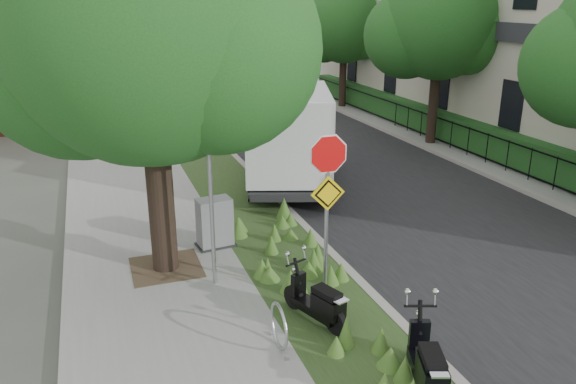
% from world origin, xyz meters
% --- Properties ---
extents(ground, '(120.00, 120.00, 0.00)m').
position_xyz_m(ground, '(0.00, 0.00, 0.00)').
color(ground, '#4C5147').
rests_on(ground, ground).
extents(sidewalk_near, '(3.50, 60.00, 0.12)m').
position_xyz_m(sidewalk_near, '(-4.25, 10.00, 0.06)').
color(sidewalk_near, gray).
rests_on(sidewalk_near, ground).
extents(verge, '(2.00, 60.00, 0.12)m').
position_xyz_m(verge, '(-1.50, 10.00, 0.06)').
color(verge, '#2B411B').
rests_on(verge, ground).
extents(kerb_near, '(0.20, 60.00, 0.13)m').
position_xyz_m(kerb_near, '(-0.50, 10.00, 0.07)').
color(kerb_near, '#9E9991').
rests_on(kerb_near, ground).
extents(road, '(7.00, 60.00, 0.01)m').
position_xyz_m(road, '(3.00, 10.00, 0.01)').
color(road, black).
rests_on(road, ground).
extents(kerb_far, '(0.20, 60.00, 0.13)m').
position_xyz_m(kerb_far, '(6.50, 10.00, 0.07)').
color(kerb_far, '#9E9991').
rests_on(kerb_far, ground).
extents(footpath_far, '(3.20, 60.00, 0.12)m').
position_xyz_m(footpath_far, '(8.20, 10.00, 0.06)').
color(footpath_far, gray).
rests_on(footpath_far, ground).
extents(street_tree_main, '(6.21, 5.54, 7.66)m').
position_xyz_m(street_tree_main, '(-4.08, 2.86, 4.80)').
color(street_tree_main, black).
rests_on(street_tree_main, ground).
extents(bare_post, '(0.08, 0.08, 4.00)m').
position_xyz_m(bare_post, '(-3.20, 1.80, 2.12)').
color(bare_post, '#A5A8AD').
rests_on(bare_post, ground).
extents(bike_hoop, '(0.06, 0.78, 0.77)m').
position_xyz_m(bike_hoop, '(-2.70, -0.60, 0.50)').
color(bike_hoop, '#A5A8AD').
rests_on(bike_hoop, ground).
extents(sign_assembly, '(0.94, 0.08, 3.22)m').
position_xyz_m(sign_assembly, '(-1.40, 0.58, 2.33)').
color(sign_assembly, '#A5A8AD').
rests_on(sign_assembly, ground).
extents(fence_far, '(0.04, 24.00, 1.00)m').
position_xyz_m(fence_far, '(7.20, 10.00, 0.67)').
color(fence_far, black).
rests_on(fence_far, ground).
extents(hedge_far, '(1.00, 24.00, 1.10)m').
position_xyz_m(hedge_far, '(7.90, 10.00, 0.67)').
color(hedge_far, '#174017').
rests_on(hedge_far, footpath_far).
extents(terrace_houses, '(7.40, 26.40, 8.20)m').
position_xyz_m(terrace_houses, '(11.49, 10.00, 4.16)').
color(terrace_houses, beige).
rests_on(terrace_houses, ground).
extents(far_tree_b, '(4.83, 4.31, 6.56)m').
position_xyz_m(far_tree_b, '(6.94, 10.05, 4.37)').
color(far_tree_b, black).
rests_on(far_tree_b, ground).
extents(far_tree_c, '(4.37, 3.89, 5.93)m').
position_xyz_m(far_tree_c, '(6.94, 18.04, 3.95)').
color(far_tree_c, black).
rests_on(far_tree_c, ground).
extents(scooter_near, '(0.67, 1.44, 0.72)m').
position_xyz_m(scooter_near, '(-1.83, -0.23, 0.47)').
color(scooter_near, black).
rests_on(scooter_near, ground).
extents(scooter_far, '(0.71, 1.56, 0.77)m').
position_xyz_m(scooter_far, '(-1.12, -2.36, 0.50)').
color(scooter_far, black).
rests_on(scooter_far, ground).
extents(box_truck, '(3.78, 5.90, 2.50)m').
position_xyz_m(box_truck, '(0.29, 7.33, 1.63)').
color(box_truck, '#262628').
rests_on(box_truck, ground).
extents(utility_cabinet, '(0.89, 0.65, 1.10)m').
position_xyz_m(utility_cabinet, '(-2.80, 3.52, 0.65)').
color(utility_cabinet, '#262628').
rests_on(utility_cabinet, ground).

